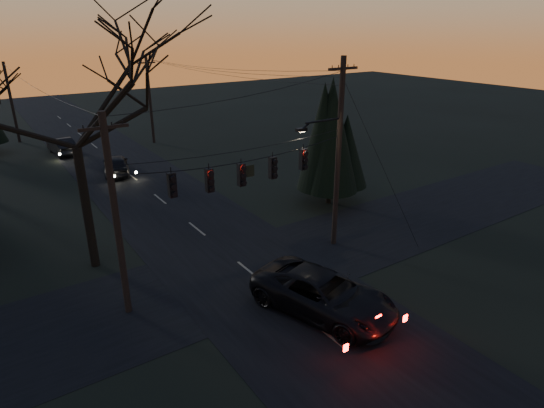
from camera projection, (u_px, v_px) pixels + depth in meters
ground_plane at (409, 400)px, 14.76m from camera, size 160.00×160.00×0.00m
main_road at (171, 208)px, 30.18m from camera, size 8.00×120.00×0.02m
cross_road at (249, 271)px, 22.47m from camera, size 60.00×7.00×0.02m
utility_pole_right at (333, 243)px, 25.33m from camera, size 5.00×0.30×10.00m
utility_pole_left at (129, 311)px, 19.36m from camera, size 1.80×0.30×8.50m
utility_pole_far_r at (154, 143)px, 46.92m from camera, size 1.80×0.30×8.50m
utility_pole_far_l at (20, 142)px, 47.12m from camera, size 0.30×0.30×8.00m
span_signal_assembly at (242, 173)px, 20.45m from camera, size 11.50×0.44×1.68m
bare_tree_left at (68, 93)px, 19.90m from camera, size 9.92×9.92×12.27m
evergreen_right at (332, 135)px, 29.42m from camera, size 4.05×4.05×8.18m
suv_near at (324, 294)px, 18.98m from camera, size 4.63×6.89×1.75m
sedan_oncoming_a at (116, 165)px, 36.71m from camera, size 2.94×5.00×1.60m
sedan_oncoming_b at (62, 146)px, 42.50m from camera, size 2.08×4.79×1.53m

